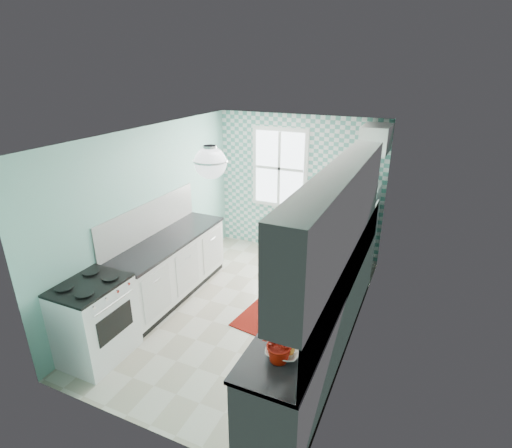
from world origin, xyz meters
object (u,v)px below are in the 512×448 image
at_px(ceiling_light, 210,162).
at_px(potted_plant, 281,343).
at_px(stove, 95,319).
at_px(microwave, 359,177).
at_px(fruit_bowl, 284,352).
at_px(fridge, 354,230).
at_px(sink, 341,256).

relative_size(ceiling_light, potted_plant, 0.97).
bearing_deg(stove, microwave, 58.03).
distance_m(stove, fruit_bowl, 2.45).
bearing_deg(fridge, microwave, 55.98).
distance_m(ceiling_light, fridge, 3.23).
bearing_deg(stove, potted_plant, -2.73).
distance_m(stove, microwave, 4.24).
relative_size(fridge, stove, 1.55).
height_order(fruit_bowl, potted_plant, potted_plant).
bearing_deg(ceiling_light, fridge, 66.84).
relative_size(fridge, sink, 2.84).
distance_m(fridge, sink, 1.40).
xyz_separation_m(stove, sink, (2.40, 1.98, 0.42)).
bearing_deg(microwave, stove, 53.44).
bearing_deg(ceiling_light, sink, 45.20).
height_order(sink, fruit_bowl, sink).
height_order(stove, fruit_bowl, fruit_bowl).
height_order(ceiling_light, fruit_bowl, ceiling_light).
distance_m(sink, potted_plant, 2.21).
height_order(ceiling_light, sink, ceiling_light).
relative_size(stove, potted_plant, 2.69).
bearing_deg(stove, fridge, 58.03).
xyz_separation_m(ceiling_light, fridge, (1.11, 2.59, -1.57)).
xyz_separation_m(fridge, stove, (-2.31, -3.37, -0.24)).
relative_size(ceiling_light, fridge, 0.23).
bearing_deg(ceiling_light, potted_plant, -39.53).
bearing_deg(fruit_bowl, sink, 89.89).
relative_size(potted_plant, microwave, 0.74).
relative_size(stove, fruit_bowl, 3.21).
bearing_deg(potted_plant, stove, 174.79).
relative_size(sink, potted_plant, 1.47).
relative_size(fruit_bowl, potted_plant, 0.84).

